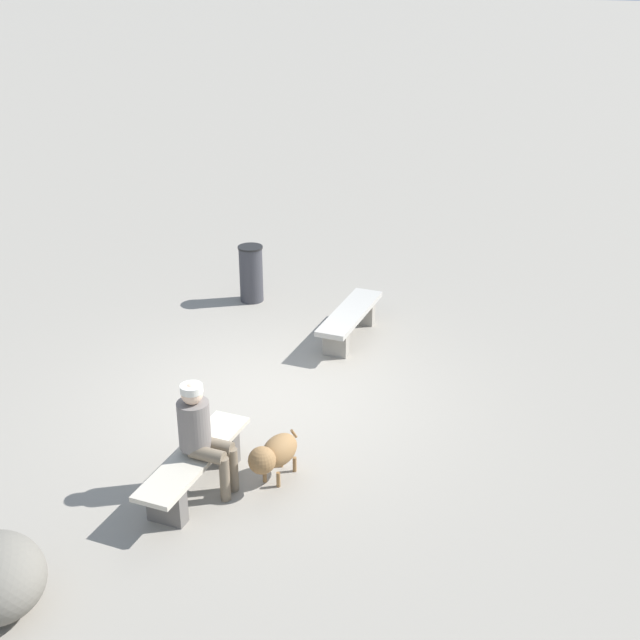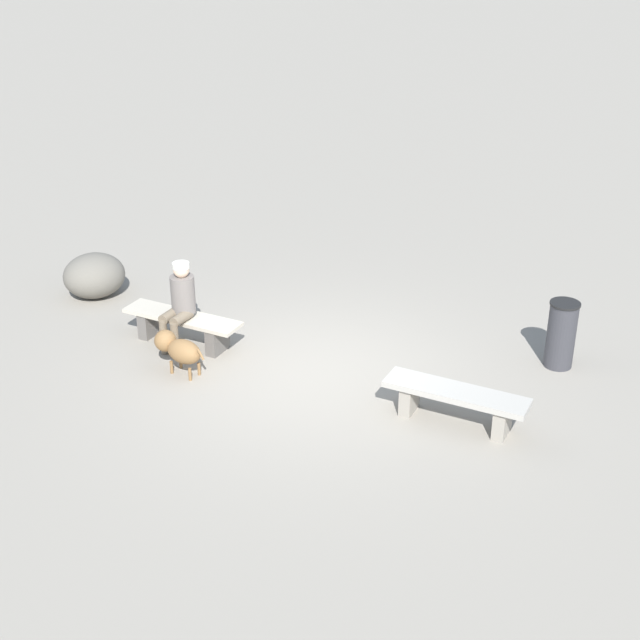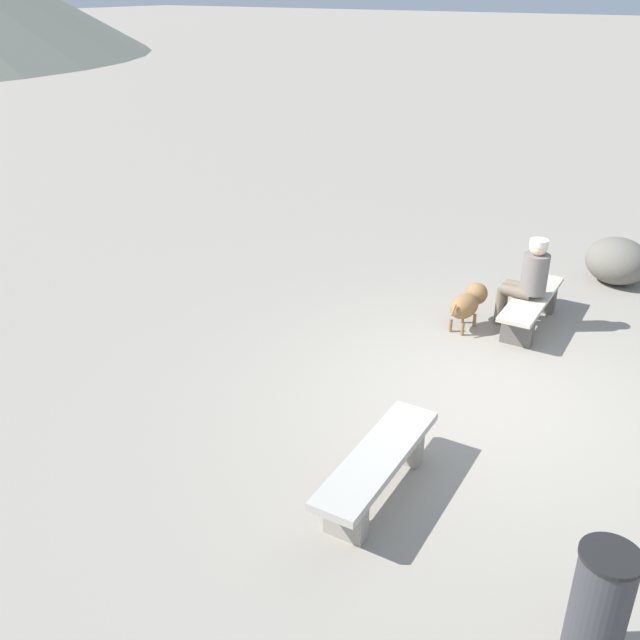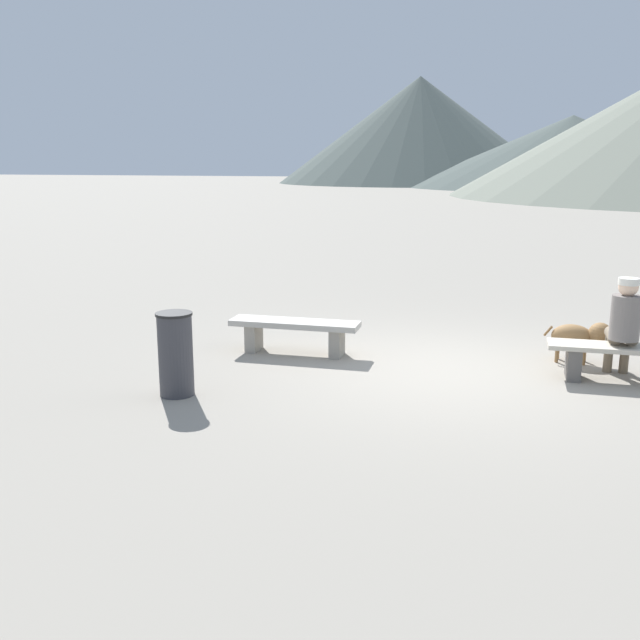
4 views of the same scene
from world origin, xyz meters
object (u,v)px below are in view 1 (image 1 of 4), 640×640
at_px(seated_person, 201,430).
at_px(bench_left, 350,319).
at_px(bench_right, 195,466).
at_px(dog, 274,454).
at_px(trash_bin, 251,274).

bearing_deg(seated_person, bench_left, 177.80).
bearing_deg(bench_right, dog, 120.96).
bearing_deg(dog, seated_person, -50.66).
relative_size(dog, trash_bin, 0.89).
bearing_deg(bench_left, seated_person, -2.49).
height_order(bench_left, trash_bin, trash_bin).
relative_size(bench_right, trash_bin, 1.90).
bearing_deg(bench_right, trash_bin, -160.40).
distance_m(bench_right, seated_person, 0.45).
bearing_deg(bench_left, trash_bin, -111.33).
height_order(bench_right, seated_person, seated_person).
bearing_deg(bench_left, dog, 7.24).
xyz_separation_m(bench_left, seated_person, (4.12, -0.03, 0.41)).
distance_m(bench_left, seated_person, 4.14).
xyz_separation_m(bench_left, dog, (3.71, 0.60, 0.03)).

